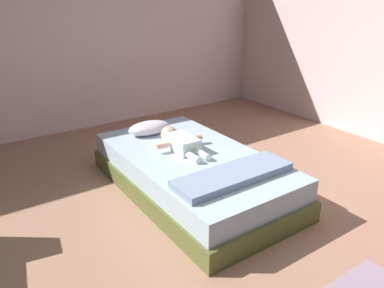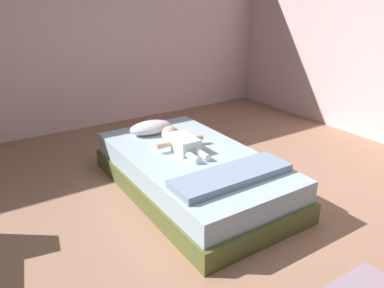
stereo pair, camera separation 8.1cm
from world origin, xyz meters
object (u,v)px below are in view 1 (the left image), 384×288
at_px(pillow, 149,128).
at_px(baby, 180,142).
at_px(toothbrush, 194,139).
at_px(bed, 192,173).

bearing_deg(pillow, baby, -84.61).
xyz_separation_m(pillow, toothbrush, (0.28, -0.42, -0.06)).
relative_size(pillow, baby, 0.69).
distance_m(baby, toothbrush, 0.26).
bearing_deg(toothbrush, bed, -127.87).
bearing_deg(pillow, toothbrush, -55.84).
xyz_separation_m(bed, toothbrush, (0.21, 0.27, 0.20)).
bearing_deg(pillow, bed, -84.16).
distance_m(bed, baby, 0.32).
distance_m(bed, pillow, 0.74).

